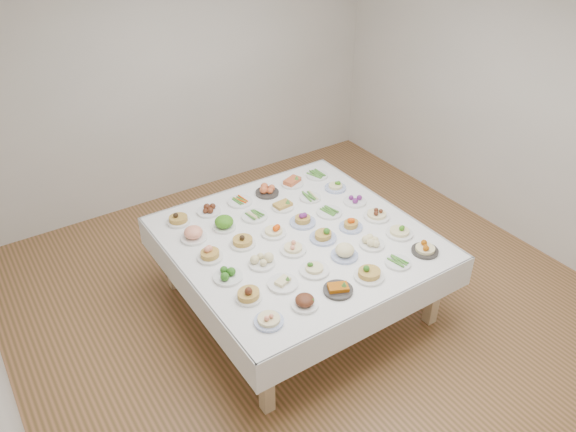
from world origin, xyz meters
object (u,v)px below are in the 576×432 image
dish_18 (210,252)px  dish_35 (317,174)px  display_table (298,243)px  dish_0 (269,317)px

dish_18 → dish_35: (1.52, 0.62, -0.04)m
display_table → dish_35: 1.08m
display_table → dish_35: size_ratio=9.58×
dish_0 → dish_35: bearing=45.0°
display_table → dish_0: (-0.76, -0.75, 0.12)m
dish_18 → dish_35: dish_18 is taller
display_table → dish_18: 0.78m
dish_0 → dish_35: size_ratio=0.96×
display_table → dish_18: dish_18 is taller
dish_0 → dish_18: bearing=90.4°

